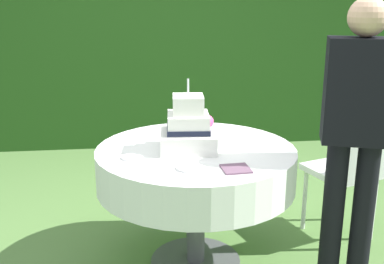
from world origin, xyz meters
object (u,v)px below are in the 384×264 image
serving_plate_near (188,168)px  garden_chair (351,165)px  standing_person (357,128)px  napkin_stack (236,169)px  wedding_cake (189,129)px  serving_plate_far (131,157)px  serving_plate_left (233,138)px  cake_table (196,168)px

serving_plate_near → garden_chair: bearing=24.0°
standing_person → napkin_stack: bearing=-173.7°
serving_plate_near → napkin_stack: 0.24m
wedding_cake → standing_person: bearing=-18.7°
serving_plate_far → napkin_stack: size_ratio=0.76×
wedding_cake → napkin_stack: size_ratio=2.92×
wedding_cake → serving_plate_left: wedding_cake is taller
standing_person → cake_table: bearing=160.2°
cake_table → serving_plate_left: size_ratio=8.42×
cake_table → serving_plate_far: serving_plate_far is taller
cake_table → wedding_cake: wedding_cake is taller
serving_plate_left → napkin_stack: bearing=-100.1°
cake_table → napkin_stack: napkin_stack is taller
wedding_cake → serving_plate_left: (0.30, 0.17, -0.11)m
napkin_stack → serving_plate_left: bearing=79.9°
cake_table → garden_chair: size_ratio=1.31×
cake_table → serving_plate_near: size_ratio=9.37×
serving_plate_far → napkin_stack: (0.53, -0.23, -0.00)m
serving_plate_left → cake_table: bearing=-147.2°
serving_plate_near → garden_chair: size_ratio=0.14×
garden_chair → standing_person: bearing=-115.6°
serving_plate_far → garden_chair: size_ratio=0.12×
serving_plate_far → standing_person: standing_person is taller
serving_plate_far → standing_person: (1.19, -0.16, 0.17)m
serving_plate_far → serving_plate_left: same height
cake_table → wedding_cake: (-0.04, -0.00, 0.24)m
wedding_cake → serving_plate_left: size_ratio=2.96×
standing_person → serving_plate_near: bearing=-177.9°
napkin_stack → serving_plate_near: bearing=170.4°
serving_plate_near → serving_plate_far: 0.35m
serving_plate_far → garden_chair: (1.42, 0.31, -0.22)m
cake_table → napkin_stack: size_ratio=8.30×
serving_plate_near → standing_person: 0.92m
serving_plate_left → standing_person: size_ratio=0.09×
wedding_cake → garden_chair: (1.09, 0.18, -0.33)m
serving_plate_left → garden_chair: size_ratio=0.16×
napkin_stack → serving_plate_far: bearing=156.3°
serving_plate_near → napkin_stack: size_ratio=0.89×
serving_plate_near → standing_person: (0.90, 0.03, 0.17)m
wedding_cake → garden_chair: wedding_cake is taller
serving_plate_near → serving_plate_far: (-0.29, 0.19, 0.00)m
wedding_cake → serving_plate_left: bearing=29.6°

